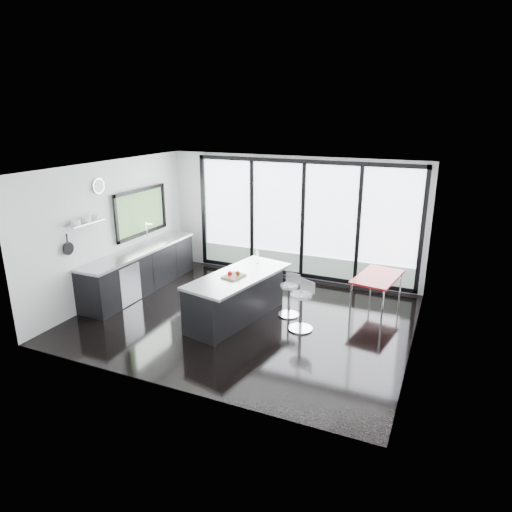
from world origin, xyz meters
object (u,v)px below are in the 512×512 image
at_px(bar_stool_far, 289,300).
at_px(red_table, 376,292).
at_px(bar_stool_near, 301,312).
at_px(island, 236,296).

distance_m(bar_stool_far, red_table, 1.79).
relative_size(bar_stool_near, bar_stool_far, 1.10).
bearing_deg(bar_stool_far, island, -137.21).
relative_size(island, bar_stool_near, 3.37).
bearing_deg(red_table, island, -145.63).
distance_m(island, bar_stool_far, 1.02).
height_order(island, bar_stool_far, island).
bearing_deg(red_table, bar_stool_near, -124.97).
relative_size(bar_stool_near, red_table, 0.56).
bearing_deg(island, red_table, 34.37).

